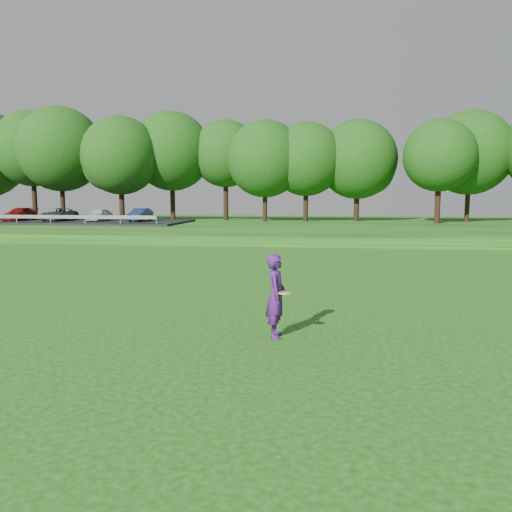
# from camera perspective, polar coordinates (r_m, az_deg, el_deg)

# --- Properties ---
(ground) EXTENTS (140.00, 140.00, 0.00)m
(ground) POSITION_cam_1_polar(r_m,az_deg,el_deg) (11.55, 3.15, -8.58)
(ground) COLOR #17470D
(ground) RESTS_ON ground
(berm) EXTENTS (130.00, 30.00, 0.60)m
(berm) POSITION_cam_1_polar(r_m,az_deg,el_deg) (45.19, 6.77, 3.28)
(berm) COLOR #17470D
(berm) RESTS_ON ground
(walking_path) EXTENTS (130.00, 1.60, 0.04)m
(walking_path) POSITION_cam_1_polar(r_m,az_deg,el_deg) (31.26, 6.23, 1.20)
(walking_path) COLOR gray
(walking_path) RESTS_ON ground
(treeline) EXTENTS (104.00, 7.00, 15.00)m
(treeline) POSITION_cam_1_polar(r_m,az_deg,el_deg) (49.36, 7.00, 12.64)
(treeline) COLOR #19410F
(treeline) RESTS_ON berm
(parking_lot) EXTENTS (24.00, 9.00, 1.38)m
(parking_lot) POSITION_cam_1_polar(r_m,az_deg,el_deg) (50.60, -21.84, 4.04)
(parking_lot) COLOR black
(parking_lot) RESTS_ON berm
(woman) EXTENTS (0.58, 0.73, 1.84)m
(woman) POSITION_cam_1_polar(r_m,az_deg,el_deg) (10.86, 2.32, -4.58)
(woman) COLOR #4D186F
(woman) RESTS_ON ground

